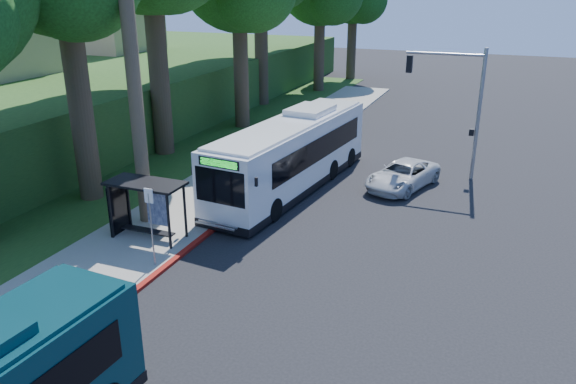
% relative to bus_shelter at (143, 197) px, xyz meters
% --- Properties ---
extents(ground, '(140.00, 140.00, 0.00)m').
position_rel_bus_shelter_xyz_m(ground, '(7.26, 2.86, -1.81)').
color(ground, black).
rests_on(ground, ground).
extents(sidewalk, '(4.50, 70.00, 0.12)m').
position_rel_bus_shelter_xyz_m(sidewalk, '(-0.04, 2.86, -1.75)').
color(sidewalk, gray).
rests_on(sidewalk, ground).
extents(red_curb, '(0.25, 30.00, 0.13)m').
position_rel_bus_shelter_xyz_m(red_curb, '(2.26, -1.14, -1.74)').
color(red_curb, maroon).
rests_on(red_curb, ground).
extents(grass_verge, '(8.00, 70.00, 0.06)m').
position_rel_bus_shelter_xyz_m(grass_verge, '(-5.74, 7.86, -1.78)').
color(grass_verge, '#234719').
rests_on(grass_verge, ground).
extents(bus_shelter, '(3.20, 1.51, 2.55)m').
position_rel_bus_shelter_xyz_m(bus_shelter, '(0.00, 0.00, 0.00)').
color(bus_shelter, black).
rests_on(bus_shelter, ground).
extents(stop_sign_pole, '(0.35, 0.06, 3.17)m').
position_rel_bus_shelter_xyz_m(stop_sign_pole, '(1.86, -2.14, 0.28)').
color(stop_sign_pole, gray).
rests_on(stop_sign_pole, ground).
extents(traffic_signal_pole, '(4.10, 0.30, 7.00)m').
position_rel_bus_shelter_xyz_m(traffic_signal_pole, '(11.04, 12.86, 2.62)').
color(traffic_signal_pole, gray).
rests_on(traffic_signal_pole, ground).
extents(hillside_backdrop, '(24.00, 60.00, 8.80)m').
position_rel_bus_shelter_xyz_m(hillside_backdrop, '(-19.04, 17.96, 0.63)').
color(hillside_backdrop, '#234719').
rests_on(hillside_backdrop, ground).
extents(white_bus, '(4.12, 13.24, 3.88)m').
position_rel_bus_shelter_xyz_m(white_bus, '(3.48, 7.98, 0.09)').
color(white_bus, silver).
rests_on(white_bus, ground).
extents(pickup, '(3.64, 5.36, 1.36)m').
position_rel_bus_shelter_xyz_m(pickup, '(8.80, 10.11, -1.12)').
color(pickup, silver).
rests_on(pickup, ground).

